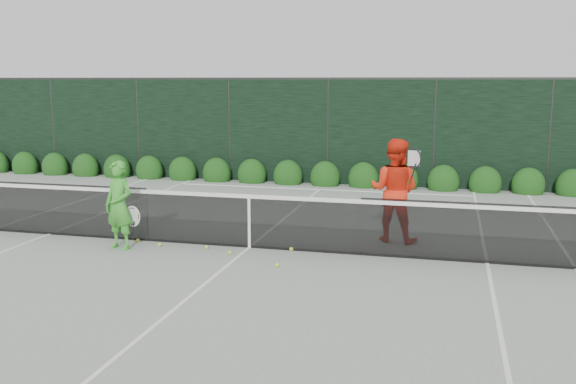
# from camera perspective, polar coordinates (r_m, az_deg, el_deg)

# --- Properties ---
(ground) EXTENTS (80.00, 80.00, 0.00)m
(ground) POSITION_cam_1_polar(r_m,az_deg,el_deg) (11.65, -3.44, -4.97)
(ground) COLOR gray
(ground) RESTS_ON ground
(tennis_net) EXTENTS (12.90, 0.10, 1.07)m
(tennis_net) POSITION_cam_1_polar(r_m,az_deg,el_deg) (11.53, -3.58, -2.40)
(tennis_net) COLOR black
(tennis_net) RESTS_ON ground
(player_woman) EXTENTS (0.68, 0.52, 1.59)m
(player_woman) POSITION_cam_1_polar(r_m,az_deg,el_deg) (11.79, -14.78, -1.15)
(player_woman) COLOR green
(player_woman) RESTS_ON ground
(player_man) EXTENTS (1.06, 0.90, 1.93)m
(player_man) POSITION_cam_1_polar(r_m,az_deg,el_deg) (12.08, 9.43, 0.15)
(player_man) COLOR #F82F14
(player_man) RESTS_ON ground
(court_lines) EXTENTS (11.03, 23.83, 0.01)m
(court_lines) POSITION_cam_1_polar(r_m,az_deg,el_deg) (11.64, -3.44, -4.94)
(court_lines) COLOR white
(court_lines) RESTS_ON ground
(windscreen_fence) EXTENTS (32.00, 21.07, 3.06)m
(windscreen_fence) POSITION_cam_1_polar(r_m,az_deg,el_deg) (8.84, -8.87, 0.19)
(windscreen_fence) COLOR black
(windscreen_fence) RESTS_ON ground
(hedge_row) EXTENTS (31.66, 0.65, 0.94)m
(hedge_row) POSITION_cam_1_polar(r_m,az_deg,el_deg) (18.40, 3.31, 1.31)
(hedge_row) COLOR #123D10
(hedge_row) RESTS_ON ground
(tennis_balls) EXTENTS (3.01, 1.08, 0.07)m
(tennis_balls) POSITION_cam_1_polar(r_m,az_deg,el_deg) (11.45, -6.49, -5.10)
(tennis_balls) COLOR #C6DF31
(tennis_balls) RESTS_ON ground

